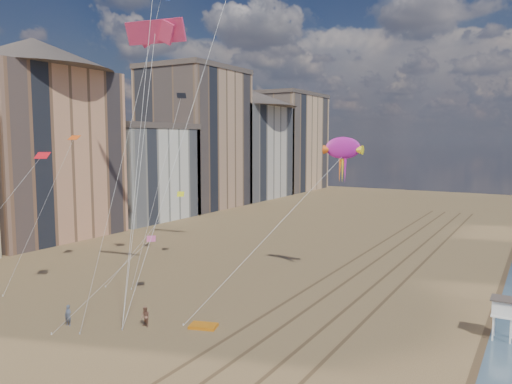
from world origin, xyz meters
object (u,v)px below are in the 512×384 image
(grounded_kite, at_px, (203,326))
(show_kite, at_px, (343,148))
(lifeguard_stand, at_px, (503,308))
(kite_flyer_b, at_px, (145,317))
(kite_flyer_a, at_px, (68,315))

(grounded_kite, bearing_deg, show_kite, 56.96)
(lifeguard_stand, height_order, kite_flyer_b, lifeguard_stand)
(grounded_kite, relative_size, kite_flyer_a, 1.26)
(grounded_kite, distance_m, kite_flyer_b, 4.47)
(show_kite, xyz_separation_m, kite_flyer_b, (-8.59, -18.61, -12.52))
(lifeguard_stand, bearing_deg, kite_flyer_b, -155.04)
(show_kite, xyz_separation_m, kite_flyer_a, (-13.87, -21.37, -12.50))
(lifeguard_stand, height_order, show_kite, show_kite)
(lifeguard_stand, relative_size, grounded_kite, 1.49)
(kite_flyer_a, distance_m, kite_flyer_b, 5.96)
(show_kite, relative_size, kite_flyer_b, 14.01)
(grounded_kite, xyz_separation_m, kite_flyer_a, (-9.16, -4.88, 0.69))
(grounded_kite, xyz_separation_m, kite_flyer_b, (-3.88, -2.12, 0.67))
(show_kite, distance_m, kite_flyer_a, 28.38)
(kite_flyer_a, bearing_deg, lifeguard_stand, 16.21)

